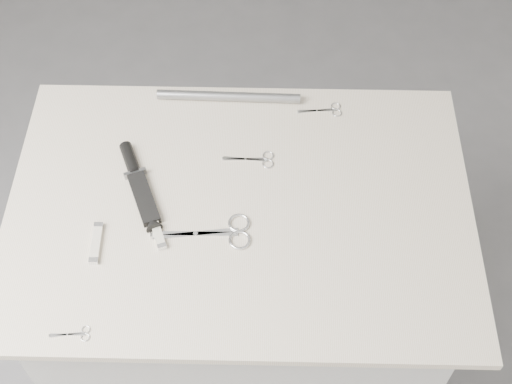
{
  "coord_description": "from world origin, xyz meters",
  "views": [
    {
      "loc": [
        0.05,
        -0.87,
        2.17
      ],
      "look_at": [
        0.03,
        0.04,
        0.92
      ],
      "focal_mm": 50.0,
      "sensor_mm": 36.0,
      "label": 1
    }
  ],
  "objects_px": {
    "metal_rail": "(229,96)",
    "plinth": "(243,306)",
    "embroidery_scissors_b": "(327,110)",
    "embroidery_scissors_a": "(258,160)",
    "sheathed_knife": "(137,180)",
    "tiny_scissors": "(76,334)",
    "pocket_knife_b": "(96,243)",
    "large_shears": "(224,232)",
    "pocket_knife_a": "(157,232)"
  },
  "relations": [
    {
      "from": "embroidery_scissors_b",
      "to": "metal_rail",
      "type": "distance_m",
      "value": 0.24
    },
    {
      "from": "large_shears",
      "to": "embroidery_scissors_b",
      "type": "height_order",
      "value": "large_shears"
    },
    {
      "from": "plinth",
      "to": "embroidery_scissors_b",
      "type": "height_order",
      "value": "embroidery_scissors_b"
    },
    {
      "from": "plinth",
      "to": "sheathed_knife",
      "type": "bearing_deg",
      "value": 165.4
    },
    {
      "from": "pocket_knife_b",
      "to": "sheathed_knife",
      "type": "bearing_deg",
      "value": -23.81
    },
    {
      "from": "large_shears",
      "to": "embroidery_scissors_b",
      "type": "xyz_separation_m",
      "value": [
        0.23,
        0.35,
        -0.0
      ]
    },
    {
      "from": "plinth",
      "to": "embroidery_scissors_b",
      "type": "xyz_separation_m",
      "value": [
        0.2,
        0.28,
        0.47
      ]
    },
    {
      "from": "tiny_scissors",
      "to": "pocket_knife_a",
      "type": "distance_m",
      "value": 0.27
    },
    {
      "from": "plinth",
      "to": "pocket_knife_b",
      "type": "distance_m",
      "value": 0.57
    },
    {
      "from": "embroidery_scissors_b",
      "to": "tiny_scissors",
      "type": "xyz_separation_m",
      "value": [
        -0.5,
        -0.58,
        -0.0
      ]
    },
    {
      "from": "embroidery_scissors_a",
      "to": "metal_rail",
      "type": "bearing_deg",
      "value": 112.88
    },
    {
      "from": "plinth",
      "to": "embroidery_scissors_a",
      "type": "relative_size",
      "value": 7.87
    },
    {
      "from": "tiny_scissors",
      "to": "pocket_knife_b",
      "type": "relative_size",
      "value": 0.79
    },
    {
      "from": "large_shears",
      "to": "pocket_knife_a",
      "type": "distance_m",
      "value": 0.14
    },
    {
      "from": "plinth",
      "to": "tiny_scissors",
      "type": "bearing_deg",
      "value": -134.69
    },
    {
      "from": "pocket_knife_a",
      "to": "metal_rail",
      "type": "distance_m",
      "value": 0.41
    },
    {
      "from": "embroidery_scissors_a",
      "to": "metal_rail",
      "type": "xyz_separation_m",
      "value": [
        -0.07,
        0.18,
        0.01
      ]
    },
    {
      "from": "embroidery_scissors_a",
      "to": "tiny_scissors",
      "type": "height_order",
      "value": "same"
    },
    {
      "from": "embroidery_scissors_a",
      "to": "sheathed_knife",
      "type": "relative_size",
      "value": 0.51
    },
    {
      "from": "plinth",
      "to": "sheathed_knife",
      "type": "height_order",
      "value": "sheathed_knife"
    },
    {
      "from": "embroidery_scissors_b",
      "to": "sheathed_knife",
      "type": "bearing_deg",
      "value": -157.92
    },
    {
      "from": "embroidery_scissors_a",
      "to": "large_shears",
      "type": "bearing_deg",
      "value": -108.03
    },
    {
      "from": "sheathed_knife",
      "to": "metal_rail",
      "type": "height_order",
      "value": "same"
    },
    {
      "from": "embroidery_scissors_a",
      "to": "tiny_scissors",
      "type": "bearing_deg",
      "value": -127.13
    },
    {
      "from": "large_shears",
      "to": "tiny_scissors",
      "type": "xyz_separation_m",
      "value": [
        -0.27,
        -0.23,
        -0.0
      ]
    },
    {
      "from": "plinth",
      "to": "large_shears",
      "type": "bearing_deg",
      "value": -113.79
    },
    {
      "from": "sheathed_knife",
      "to": "metal_rail",
      "type": "distance_m",
      "value": 0.31
    },
    {
      "from": "plinth",
      "to": "sheathed_knife",
      "type": "relative_size",
      "value": 4.05
    },
    {
      "from": "embroidery_scissors_a",
      "to": "sheathed_knife",
      "type": "xyz_separation_m",
      "value": [
        -0.26,
        -0.07,
        0.01
      ]
    },
    {
      "from": "embroidery_scissors_b",
      "to": "embroidery_scissors_a",
      "type": "bearing_deg",
      "value": -141.98
    },
    {
      "from": "embroidery_scissors_a",
      "to": "sheathed_knife",
      "type": "bearing_deg",
      "value": -164.5
    },
    {
      "from": "embroidery_scissors_b",
      "to": "pocket_knife_b",
      "type": "height_order",
      "value": "pocket_knife_b"
    },
    {
      "from": "embroidery_scissors_b",
      "to": "pocket_knife_a",
      "type": "distance_m",
      "value": 0.51
    },
    {
      "from": "plinth",
      "to": "metal_rail",
      "type": "bearing_deg",
      "value": 96.76
    },
    {
      "from": "sheathed_knife",
      "to": "pocket_knife_b",
      "type": "height_order",
      "value": "sheathed_knife"
    },
    {
      "from": "large_shears",
      "to": "embroidery_scissors_a",
      "type": "bearing_deg",
      "value": 66.93
    },
    {
      "from": "tiny_scissors",
      "to": "metal_rail",
      "type": "bearing_deg",
      "value": 61.75
    },
    {
      "from": "embroidery_scissors_b",
      "to": "pocket_knife_a",
      "type": "bearing_deg",
      "value": -141.57
    },
    {
      "from": "tiny_scissors",
      "to": "metal_rail",
      "type": "relative_size",
      "value": 0.23
    },
    {
      "from": "plinth",
      "to": "large_shears",
      "type": "distance_m",
      "value": 0.48
    },
    {
      "from": "embroidery_scissors_a",
      "to": "pocket_knife_b",
      "type": "bearing_deg",
      "value": -144.04
    },
    {
      "from": "large_shears",
      "to": "pocket_knife_b",
      "type": "height_order",
      "value": "pocket_knife_b"
    },
    {
      "from": "pocket_knife_b",
      "to": "embroidery_scissors_a",
      "type": "bearing_deg",
      "value": -56.64
    },
    {
      "from": "sheathed_knife",
      "to": "pocket_knife_a",
      "type": "distance_m",
      "value": 0.14
    },
    {
      "from": "metal_rail",
      "to": "plinth",
      "type": "bearing_deg",
      "value": -83.24
    },
    {
      "from": "sheathed_knife",
      "to": "embroidery_scissors_b",
      "type": "bearing_deg",
      "value": -84.4
    },
    {
      "from": "plinth",
      "to": "metal_rail",
      "type": "relative_size",
      "value": 2.63
    },
    {
      "from": "large_shears",
      "to": "embroidery_scissors_b",
      "type": "bearing_deg",
      "value": 52.69
    },
    {
      "from": "embroidery_scissors_a",
      "to": "pocket_knife_a",
      "type": "bearing_deg",
      "value": -134.82
    },
    {
      "from": "plinth",
      "to": "tiny_scissors",
      "type": "relative_size",
      "value": 11.65
    }
  ]
}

